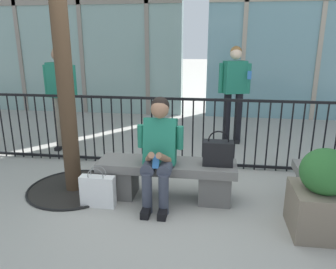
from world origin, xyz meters
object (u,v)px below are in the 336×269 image
Objects in this scene: shopping_bag at (98,191)px; bystander_further_back at (61,91)px; planter at (322,195)px; handbag_on_bench at (218,153)px; stone_bench at (167,176)px; seated_person_with_phone at (159,149)px; bystander_at_railing at (234,87)px.

bystander_further_back reaches higher than shopping_bag.
planter reaches higher than shopping_bag.
shopping_bag is at bearing -166.65° from handbag_on_bench.
stone_bench is at bearing 179.01° from handbag_on_bench.
shopping_bag is 0.55× the size of planter.
seated_person_with_phone reaches higher than planter.
handbag_on_bench is 0.47× the size of planter.
seated_person_with_phone is at bearing -169.61° from handbag_on_bench.
bystander_further_back is (-1.98, 1.52, 0.73)m from stone_bench.
seated_person_with_phone is 2.58× the size of shopping_bag.
planter is (2.29, -0.18, 0.21)m from shopping_bag.
handbag_on_bench is 1.12m from planter.
bystander_at_railing reaches higher than planter.
bystander_at_railing is at bearing 69.77° from seated_person_with_phone.
shopping_bag is 2.37m from bystander_further_back.
bystander_further_back is at bearing 149.13° from handbag_on_bench.
bystander_further_back reaches higher than handbag_on_bench.
stone_bench is 1.65m from planter.
planter is at bearing -75.99° from bystander_at_railing.
seated_person_with_phone is 0.83m from shopping_bag.
shopping_bag is 2.31m from planter.
shopping_bag is (-0.73, -0.32, -0.08)m from stone_bench.
stone_bench is at bearing -37.51° from bystander_further_back.
stone_bench is 3.40× the size of shopping_bag.
planter is (0.98, -0.50, -0.20)m from handbag_on_bench.
stone_bench is at bearing -109.81° from bystander_at_railing.
bystander_further_back is at bearing 124.22° from shopping_bag.
planter is at bearing -29.75° from bystander_further_back.
handbag_on_bench is (0.58, -0.01, 0.33)m from stone_bench.
seated_person_with_phone reaches higher than shopping_bag.
stone_bench is 1.88× the size of planter.
bystander_at_railing and bystander_further_back have the same top height.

